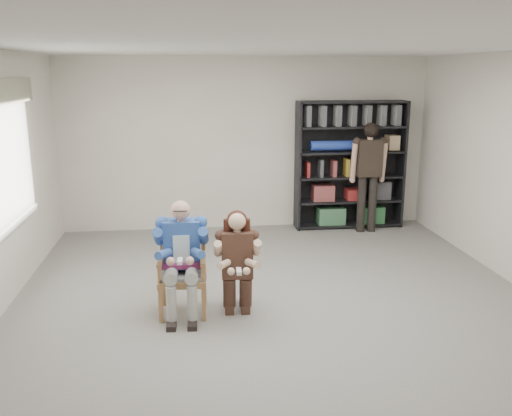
{
  "coord_description": "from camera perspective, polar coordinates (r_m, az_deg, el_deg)",
  "views": [
    {
      "loc": [
        -0.93,
        -5.32,
        2.56
      ],
      "look_at": [
        -0.2,
        0.6,
        1.05
      ],
      "focal_mm": 38.0,
      "sensor_mm": 36.0,
      "label": 1
    }
  ],
  "objects": [
    {
      "name": "room_shell",
      "position": [
        5.52,
        2.83,
        2.07
      ],
      "size": [
        6.0,
        7.0,
        2.8
      ],
      "primitive_type": null,
      "color": "beige",
      "rests_on": "ground"
    },
    {
      "name": "floor",
      "position": [
        5.97,
        2.66,
        -11.18
      ],
      "size": [
        6.0,
        7.0,
        0.01
      ],
      "primitive_type": "cube",
      "color": "slate",
      "rests_on": "ground"
    },
    {
      "name": "window_left",
      "position": [
        6.69,
        -24.62,
        4.94
      ],
      "size": [
        0.16,
        2.0,
        1.75
      ],
      "primitive_type": null,
      "color": "white",
      "rests_on": "room_shell"
    },
    {
      "name": "armchair",
      "position": [
        5.88,
        -7.75,
        -6.58
      ],
      "size": [
        0.59,
        0.57,
        0.97
      ],
      "primitive_type": null,
      "rotation": [
        0.0,
        0.0,
        -0.04
      ],
      "color": "#9A6436",
      "rests_on": "floor"
    },
    {
      "name": "seated_man",
      "position": [
        5.83,
        -7.79,
        -5.24
      ],
      "size": [
        0.58,
        0.78,
        1.26
      ],
      "primitive_type": null,
      "rotation": [
        0.0,
        0.0,
        -0.04
      ],
      "color": "navy",
      "rests_on": "floor"
    },
    {
      "name": "kneeling_woman",
      "position": [
        5.75,
        -1.97,
        -5.95
      ],
      "size": [
        0.52,
        0.8,
        1.15
      ],
      "primitive_type": null,
      "rotation": [
        0.0,
        0.0,
        -0.04
      ],
      "color": "#38241C",
      "rests_on": "floor"
    },
    {
      "name": "bookshelf",
      "position": [
        9.11,
        9.86,
        4.46
      ],
      "size": [
        1.8,
        0.38,
        2.1
      ],
      "primitive_type": null,
      "color": "black",
      "rests_on": "floor"
    },
    {
      "name": "standing_man",
      "position": [
        8.91,
        11.72,
        3.08
      ],
      "size": [
        0.55,
        0.31,
        1.77
      ],
      "primitive_type": null,
      "rotation": [
        0.0,
        0.0,
        -0.01
      ],
      "color": "black",
      "rests_on": "floor"
    }
  ]
}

